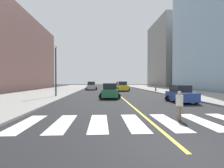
# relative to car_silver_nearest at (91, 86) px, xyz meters

# --- Properties ---
(ground_plane) EXTENTS (220.00, 220.00, 0.00)m
(ground_plane) POSITION_rel_car_silver_nearest_xyz_m (5.05, -36.80, -0.92)
(ground_plane) COLOR black
(sidewalk_kerb_east) EXTENTS (10.00, 120.00, 0.15)m
(sidewalk_kerb_east) POSITION_rel_car_silver_nearest_xyz_m (17.25, -16.80, -0.84)
(sidewalk_kerb_east) COLOR gray
(sidewalk_kerb_east) RESTS_ON ground
(sidewalk_kerb_west) EXTENTS (10.00, 120.00, 0.15)m
(sidewalk_kerb_west) POSITION_rel_car_silver_nearest_xyz_m (-7.15, -16.80, -0.84)
(sidewalk_kerb_west) COLOR gray
(sidewalk_kerb_west) RESTS_ON ground
(crosswalk_paint) EXTENTS (13.50, 4.00, 0.01)m
(crosswalk_paint) POSITION_rel_car_silver_nearest_xyz_m (5.05, -32.80, -0.91)
(crosswalk_paint) COLOR silver
(crosswalk_paint) RESTS_ON ground
(lane_divider_paint) EXTENTS (0.16, 80.00, 0.01)m
(lane_divider_paint) POSITION_rel_car_silver_nearest_xyz_m (5.05, 3.20, -0.91)
(lane_divider_paint) COLOR yellow
(lane_divider_paint) RESTS_ON ground
(parking_garage_concrete) EXTENTS (18.00, 24.00, 25.97)m
(parking_garage_concrete) POSITION_rel_car_silver_nearest_xyz_m (32.93, 28.21, 12.07)
(parking_garage_concrete) COLOR gray
(parking_garage_concrete) RESTS_ON ground
(low_rise_brick_west) EXTENTS (16.00, 32.00, 17.31)m
(low_rise_brick_west) POSITION_rel_car_silver_nearest_xyz_m (-21.84, 3.41, 7.74)
(low_rise_brick_west) COLOR brown
(low_rise_brick_west) RESTS_ON ground
(car_silver_nearest) EXTENTS (2.86, 4.47, 1.96)m
(car_silver_nearest) POSITION_rel_car_silver_nearest_xyz_m (0.00, 0.00, 0.00)
(car_silver_nearest) COLOR #B7B7BC
(car_silver_nearest) RESTS_ON ground
(car_yellow_second) EXTENTS (2.86, 4.52, 2.00)m
(car_yellow_second) POSITION_rel_car_silver_nearest_xyz_m (6.75, -5.15, 0.02)
(car_yellow_second) COLOR gold
(car_yellow_second) RESTS_ON ground
(car_green_third) EXTENTS (2.67, 4.18, 1.84)m
(car_green_third) POSITION_rel_car_silver_nearest_xyz_m (3.46, -20.28, -0.05)
(car_green_third) COLOR #236B42
(car_green_third) RESTS_ON ground
(car_black_fourth) EXTENTS (2.77, 4.32, 1.90)m
(car_black_fourth) POSITION_rel_car_silver_nearest_xyz_m (6.98, 2.44, -0.03)
(car_black_fourth) COLOR black
(car_black_fourth) RESTS_ON ground
(car_blue_fifth) EXTENTS (2.44, 3.85, 1.70)m
(car_blue_fifth) POSITION_rel_car_silver_nearest_xyz_m (10.32, -24.78, -0.12)
(car_blue_fifth) COLOR #2D479E
(car_blue_fifth) RESTS_ON ground
(pedestrian_crossing) EXTENTS (0.39, 0.39, 1.57)m
(pedestrian_crossing) POSITION_rel_car_silver_nearest_xyz_m (6.72, -32.40, -0.05)
(pedestrian_crossing) COLOR brown
(pedestrian_crossing) RESTS_ON ground
(fire_hydrant) EXTENTS (0.26, 0.26, 0.89)m
(fire_hydrant) POSITION_rel_car_silver_nearest_xyz_m (12.88, -8.33, -0.34)
(fire_hydrant) COLOR red
(fire_hydrant) RESTS_ON sidewalk_kerb_east
(street_lamp) EXTENTS (0.44, 0.44, 6.67)m
(street_lamp) POSITION_rel_car_silver_nearest_xyz_m (-3.53, -18.32, 3.22)
(street_lamp) COLOR #38383D
(street_lamp) RESTS_ON sidewalk_kerb_west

